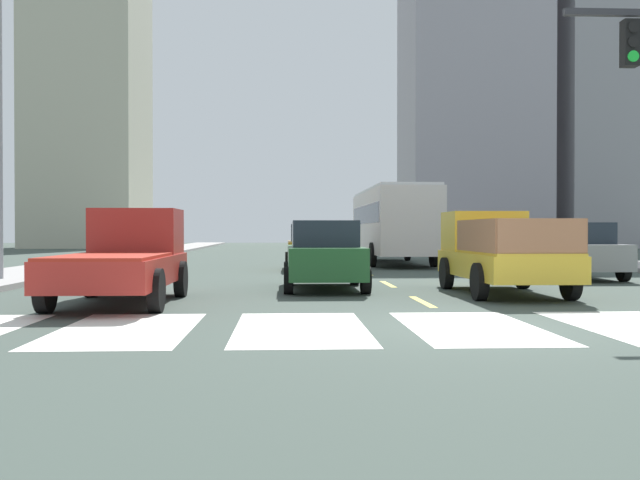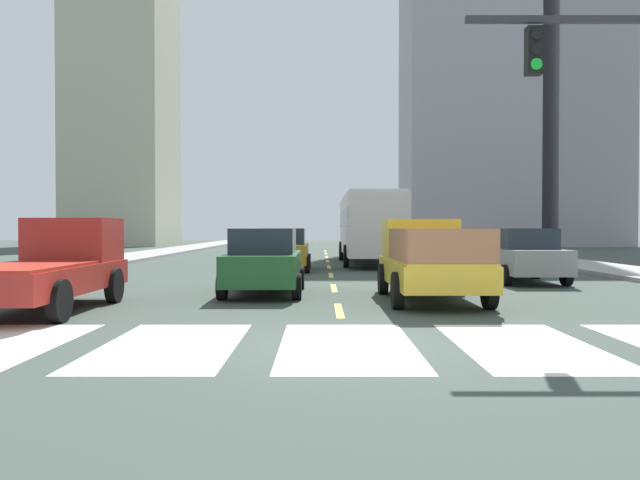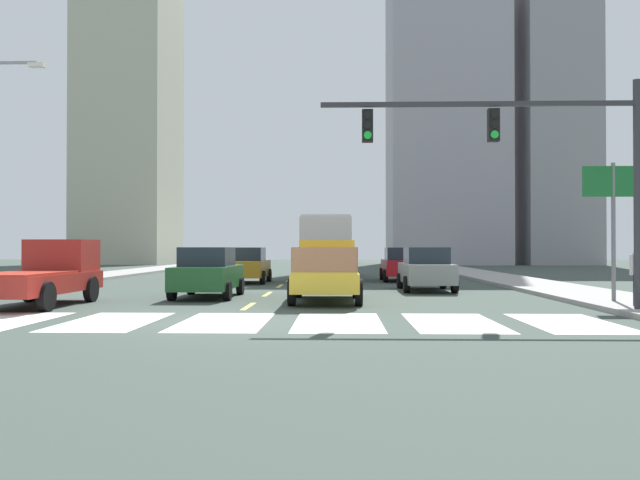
# 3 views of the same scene
# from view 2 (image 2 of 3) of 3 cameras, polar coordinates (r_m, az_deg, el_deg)

# --- Properties ---
(ground_plane) EXTENTS (160.00, 160.00, 0.00)m
(ground_plane) POSITION_cam_2_polar(r_m,az_deg,el_deg) (9.54, 2.49, -9.38)
(ground_plane) COLOR #3A453F
(sidewalk_right) EXTENTS (3.22, 110.00, 0.15)m
(sidewalk_right) POSITION_cam_2_polar(r_m,az_deg,el_deg) (29.80, 23.08, -2.20)
(sidewalk_right) COLOR #989492
(sidewalk_right) RESTS_ON ground
(sidewalk_left) EXTENTS (3.22, 110.00, 0.15)m
(sidewalk_left) POSITION_cam_2_polar(r_m,az_deg,el_deg) (29.49, -21.54, -2.22)
(sidewalk_left) COLOR #989492
(sidewalk_left) RESTS_ON ground
(crosswalk_stripe_2) EXTENTS (1.97, 3.97, 0.01)m
(crosswalk_stripe_2) POSITION_cam_2_polar(r_m,az_deg,el_deg) (9.79, -13.17, -9.12)
(crosswalk_stripe_2) COLOR silver
(crosswalk_stripe_2) RESTS_ON ground
(crosswalk_stripe_3) EXTENTS (1.97, 3.97, 0.01)m
(crosswalk_stripe_3) POSITION_cam_2_polar(r_m,az_deg,el_deg) (9.54, 2.49, -9.36)
(crosswalk_stripe_3) COLOR silver
(crosswalk_stripe_3) RESTS_ON ground
(crosswalk_stripe_4) EXTENTS (1.97, 3.97, 0.01)m
(crosswalk_stripe_4) POSITION_cam_2_polar(r_m,az_deg,el_deg) (10.00, 17.80, -8.93)
(crosswalk_stripe_4) COLOR silver
(crosswalk_stripe_4) RESTS_ON ground
(lane_dash_0) EXTENTS (0.16, 2.40, 0.01)m
(lane_dash_0) POSITION_cam_2_polar(r_m,az_deg,el_deg) (13.49, 1.76, -6.29)
(lane_dash_0) COLOR #D9C650
(lane_dash_0) RESTS_ON ground
(lane_dash_1) EXTENTS (0.16, 2.40, 0.01)m
(lane_dash_1) POSITION_cam_2_polar(r_m,az_deg,el_deg) (18.46, 1.30, -4.30)
(lane_dash_1) COLOR #D9C650
(lane_dash_1) RESTS_ON ground
(lane_dash_2) EXTENTS (0.16, 2.40, 0.01)m
(lane_dash_2) POSITION_cam_2_polar(r_m,az_deg,el_deg) (23.44, 1.03, -3.16)
(lane_dash_2) COLOR #D9C650
(lane_dash_2) RESTS_ON ground
(lane_dash_3) EXTENTS (0.16, 2.40, 0.01)m
(lane_dash_3) POSITION_cam_2_polar(r_m,az_deg,el_deg) (28.43, 0.86, -2.41)
(lane_dash_3) COLOR #D9C650
(lane_dash_3) RESTS_ON ground
(lane_dash_4) EXTENTS (0.16, 2.40, 0.01)m
(lane_dash_4) POSITION_cam_2_polar(r_m,az_deg,el_deg) (33.42, 0.74, -1.89)
(lane_dash_4) COLOR #D9C650
(lane_dash_4) RESTS_ON ground
(lane_dash_5) EXTENTS (0.16, 2.40, 0.01)m
(lane_dash_5) POSITION_cam_2_polar(r_m,az_deg,el_deg) (38.42, 0.65, -1.51)
(lane_dash_5) COLOR #D9C650
(lane_dash_5) RESTS_ON ground
(lane_dash_6) EXTENTS (0.16, 2.40, 0.01)m
(lane_dash_6) POSITION_cam_2_polar(r_m,az_deg,el_deg) (43.41, 0.58, -1.21)
(lane_dash_6) COLOR #D9C650
(lane_dash_6) RESTS_ON ground
(lane_dash_7) EXTENTS (0.16, 2.40, 0.01)m
(lane_dash_7) POSITION_cam_2_polar(r_m,az_deg,el_deg) (48.41, 0.53, -0.97)
(lane_dash_7) COLOR #D9C650
(lane_dash_7) RESTS_ON ground
(pickup_stakebed) EXTENTS (2.18, 5.20, 1.96)m
(pickup_stakebed) POSITION_cam_2_polar(r_m,az_deg,el_deg) (15.80, 9.64, -1.83)
(pickup_stakebed) COLOR gold
(pickup_stakebed) RESTS_ON ground
(pickup_dark) EXTENTS (2.18, 5.20, 1.96)m
(pickup_dark) POSITION_cam_2_polar(r_m,az_deg,el_deg) (14.84, -22.69, -2.14)
(pickup_dark) COLOR maroon
(pickup_dark) RESTS_ON ground
(city_bus) EXTENTS (2.72, 10.80, 3.32)m
(city_bus) POSITION_cam_2_polar(r_m,az_deg,el_deg) (30.97, 4.48, 1.48)
(city_bus) COLOR silver
(city_bus) RESTS_ON ground
(sedan_mid) EXTENTS (2.02, 4.40, 1.72)m
(sedan_mid) POSITION_cam_2_polar(r_m,az_deg,el_deg) (16.75, -4.94, -1.91)
(sedan_mid) COLOR #1D5024
(sedan_mid) RESTS_ON ground
(sedan_near_right) EXTENTS (2.02, 4.40, 1.72)m
(sedan_near_right) POSITION_cam_2_polar(r_m,az_deg,el_deg) (28.62, 12.62, -0.70)
(sedan_near_right) COLOR #B5151D
(sedan_near_right) RESTS_ON ground
(sedan_near_left) EXTENTS (2.02, 4.40, 1.72)m
(sedan_near_left) POSITION_cam_2_polar(r_m,az_deg,el_deg) (25.94, -3.06, -0.85)
(sedan_near_left) COLOR #A6731A
(sedan_near_left) RESTS_ON ground
(sedan_far) EXTENTS (2.02, 4.40, 1.72)m
(sedan_far) POSITION_cam_2_polar(r_m,az_deg,el_deg) (21.43, 17.66, -1.31)
(sedan_far) COLOR gray
(sedan_far) RESTS_ON ground
(tower_tall_centre) EXTENTS (11.73, 9.80, 42.40)m
(tower_tall_centre) POSITION_cam_2_polar(r_m,az_deg,el_deg) (66.90, 12.89, 17.96)
(tower_tall_centre) COLOR #9B969F
(tower_tall_centre) RESTS_ON ground
(block_mid_left) EXTENTS (7.21, 11.77, 34.20)m
(block_mid_left) POSITION_cam_2_polar(r_m,az_deg,el_deg) (70.06, 21.75, 13.67)
(block_mid_left) COLOR gray
(block_mid_left) RESTS_ON ground
(block_mid_right) EXTENTS (9.21, 11.12, 32.87)m
(block_mid_right) POSITION_cam_2_polar(r_m,az_deg,el_deg) (69.25, -17.08, 13.29)
(block_mid_right) COLOR #B2B19A
(block_mid_right) RESTS_ON ground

